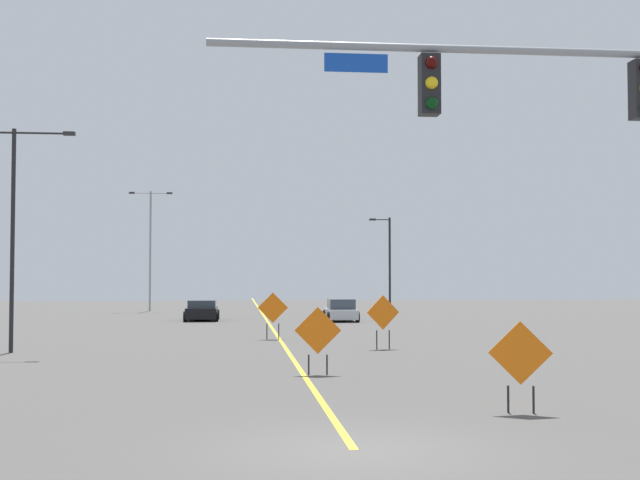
{
  "coord_description": "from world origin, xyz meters",
  "views": [
    {
      "loc": [
        -1.99,
        -14.02,
        2.95
      ],
      "look_at": [
        1.37,
        19.27,
        4.34
      ],
      "focal_mm": 46.76,
      "sensor_mm": 36.0,
      "label": 1
    }
  ],
  "objects": [
    {
      "name": "road_centre_stripe",
      "position": [
        0.0,
        44.83,
        0.0
      ],
      "size": [
        0.16,
        89.67,
        0.01
      ],
      "color": "yellow",
      "rests_on": "ground"
    },
    {
      "name": "ground",
      "position": [
        0.0,
        0.0,
        0.0
      ],
      "size": [
        161.4,
        161.4,
        0.0
      ],
      "primitive_type": "plane",
      "color": "#4C4947"
    },
    {
      "name": "car_silver_far",
      "position": [
        4.64,
        38.47,
        0.65
      ],
      "size": [
        2.01,
        3.91,
        1.4
      ],
      "color": "#B7BABF",
      "rests_on": "ground"
    },
    {
      "name": "street_lamp_near_right",
      "position": [
        -10.44,
        18.55,
        5.09
      ],
      "size": [
        4.54,
        0.24,
        8.51
      ],
      "color": "black",
      "rests_on": "ground"
    },
    {
      "name": "street_lamp_mid_right",
      "position": [
        8.84,
        44.7,
        3.89
      ],
      "size": [
        1.55,
        0.24,
        7.03
      ],
      "color": "black",
      "rests_on": "ground"
    },
    {
      "name": "construction_sign_right_shoulder",
      "position": [
        -0.31,
        24.18,
        1.34
      ],
      "size": [
        1.39,
        0.07,
        2.13
      ],
      "color": "orange",
      "rests_on": "ground"
    },
    {
      "name": "construction_sign_left_lane",
      "position": [
        0.43,
        10.61,
        1.23
      ],
      "size": [
        1.39,
        0.17,
        1.99
      ],
      "color": "orange",
      "rests_on": "ground"
    },
    {
      "name": "construction_sign_median_far",
      "position": [
        4.07,
        3.34,
        1.21
      ],
      "size": [
        1.33,
        0.35,
        1.96
      ],
      "color": "orange",
      "rests_on": "ground"
    },
    {
      "name": "street_lamp_far_right",
      "position": [
        -8.91,
        54.33,
        5.63
      ],
      "size": [
        3.46,
        0.24,
        9.71
      ],
      "color": "gray",
      "rests_on": "ground"
    },
    {
      "name": "car_black_mid",
      "position": [
        -4.16,
        40.19,
        0.62
      ],
      "size": [
        2.18,
        4.0,
        1.3
      ],
      "color": "black",
      "rests_on": "ground"
    },
    {
      "name": "construction_sign_median_near",
      "position": [
        3.84,
        18.76,
        1.35
      ],
      "size": [
        1.35,
        0.31,
        2.13
      ],
      "color": "orange",
      "rests_on": "ground"
    }
  ]
}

